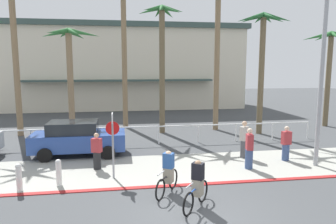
# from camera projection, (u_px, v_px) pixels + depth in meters

# --- Properties ---
(ground_plane) EXTENTS (80.00, 80.00, 0.00)m
(ground_plane) POSITION_uv_depth(u_px,v_px,m) (156.00, 138.00, 19.09)
(ground_plane) COLOR #424447
(sidewalk_strip) EXTENTS (44.00, 4.00, 0.02)m
(sidewalk_strip) POSITION_uv_depth(u_px,v_px,m) (171.00, 168.00, 13.42)
(sidewalk_strip) COLOR #9E9E93
(sidewalk_strip) RESTS_ON ground
(curb_paint) EXTENTS (44.00, 0.24, 0.03)m
(curb_paint) POSITION_uv_depth(u_px,v_px,m) (180.00, 185.00, 11.46)
(curb_paint) COLOR maroon
(curb_paint) RESTS_ON ground
(building_backdrop) EXTENTS (26.02, 9.51, 8.53)m
(building_backdrop) POSITION_uv_depth(u_px,v_px,m) (119.00, 67.00, 33.85)
(building_backdrop) COLOR beige
(building_backdrop) RESTS_ON ground
(rail_fence) EXTENTS (18.12, 0.08, 1.04)m
(rail_fence) POSITION_uv_depth(u_px,v_px,m) (159.00, 129.00, 17.50)
(rail_fence) COLOR white
(rail_fence) RESTS_ON ground
(stop_sign_bike_lane) EXTENTS (0.52, 0.56, 2.56)m
(stop_sign_bike_lane) POSITION_uv_depth(u_px,v_px,m) (113.00, 136.00, 11.97)
(stop_sign_bike_lane) COLOR gray
(stop_sign_bike_lane) RESTS_ON ground
(bollard_0) EXTENTS (0.20, 0.20, 1.00)m
(bollard_0) POSITION_uv_depth(u_px,v_px,m) (19.00, 177.00, 10.86)
(bollard_0) COLOR white
(bollard_0) RESTS_ON ground
(bollard_1) EXTENTS (0.20, 0.20, 1.00)m
(bollard_1) POSITION_uv_depth(u_px,v_px,m) (59.00, 172.00, 11.36)
(bollard_1) COLOR white
(bollard_1) RESTS_ON ground
(streetlight_curb) EXTENTS (0.24, 2.54, 7.50)m
(streetlight_curb) POSITION_uv_depth(u_px,v_px,m) (326.00, 67.00, 12.95)
(streetlight_curb) COLOR #9EA0A5
(streetlight_curb) RESTS_ON ground
(palm_tree_1) EXTENTS (3.26, 3.28, 9.66)m
(palm_tree_1) POSITION_uv_depth(u_px,v_px,m) (12.00, 16.00, 18.70)
(palm_tree_1) COLOR #846B4C
(palm_tree_1) RESTS_ON ground
(palm_tree_2) EXTENTS (3.33, 3.06, 6.54)m
(palm_tree_2) POSITION_uv_depth(u_px,v_px,m) (70.00, 57.00, 18.50)
(palm_tree_2) COLOR #846B4C
(palm_tree_2) RESTS_ON ground
(palm_tree_3) EXTENTS (3.16, 3.28, 9.97)m
(palm_tree_3) POSITION_uv_depth(u_px,v_px,m) (124.00, 26.00, 21.62)
(palm_tree_3) COLOR #846B4C
(palm_tree_3) RESTS_ON ground
(palm_tree_4) EXTENTS (2.90, 2.71, 8.11)m
(palm_tree_4) POSITION_uv_depth(u_px,v_px,m) (162.00, 41.00, 19.86)
(palm_tree_4) COLOR brown
(palm_tree_4) RESTS_ON ground
(palm_tree_5) EXTENTS (2.84, 3.20, 9.62)m
(palm_tree_5) POSITION_uv_depth(u_px,v_px,m) (218.00, 29.00, 20.73)
(palm_tree_5) COLOR #846B4C
(palm_tree_5) RESTS_ON ground
(palm_tree_6) EXTENTS (3.63, 2.74, 7.62)m
(palm_tree_6) POSITION_uv_depth(u_px,v_px,m) (262.00, 43.00, 19.58)
(palm_tree_6) COLOR brown
(palm_tree_6) RESTS_ON ground
(palm_tree_7) EXTENTS (3.67, 3.03, 6.76)m
(palm_tree_7) POSITION_uv_depth(u_px,v_px,m) (330.00, 55.00, 22.25)
(palm_tree_7) COLOR brown
(palm_tree_7) RESTS_ON ground
(car_blue_1) EXTENTS (4.40, 2.02, 1.69)m
(car_blue_1) POSITION_uv_depth(u_px,v_px,m) (78.00, 138.00, 15.20)
(car_blue_1) COLOR #284793
(car_blue_1) RESTS_ON ground
(cyclist_blue_0) EXTENTS (1.16, 1.48, 1.50)m
(cyclist_blue_0) POSITION_uv_depth(u_px,v_px,m) (197.00, 185.00, 9.64)
(cyclist_blue_0) COLOR black
(cyclist_blue_0) RESTS_ON ground
(cyclist_black_1) EXTENTS (1.02, 1.57, 1.50)m
(cyclist_black_1) POSITION_uv_depth(u_px,v_px,m) (168.00, 173.00, 10.72)
(cyclist_black_1) COLOR black
(cyclist_black_1) RESTS_ON ground
(pedestrian_0) EXTENTS (0.38, 0.44, 1.76)m
(pedestrian_0) POSITION_uv_depth(u_px,v_px,m) (249.00, 150.00, 13.22)
(pedestrian_0) COLOR #384C7A
(pedestrian_0) RESTS_ON ground
(pedestrian_1) EXTENTS (0.47, 0.42, 1.57)m
(pedestrian_1) POSITION_uv_depth(u_px,v_px,m) (97.00, 153.00, 13.17)
(pedestrian_1) COLOR #232326
(pedestrian_1) RESTS_ON ground
(pedestrian_2) EXTENTS (0.42, 0.35, 1.62)m
(pedestrian_2) POSITION_uv_depth(u_px,v_px,m) (286.00, 145.00, 14.39)
(pedestrian_2) COLOR #384C7A
(pedestrian_2) RESTS_ON ground
(pedestrian_3) EXTENTS (0.48, 0.44, 1.78)m
(pedestrian_3) POSITION_uv_depth(u_px,v_px,m) (244.00, 141.00, 14.82)
(pedestrian_3) COLOR #4C4C51
(pedestrian_3) RESTS_ON ground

